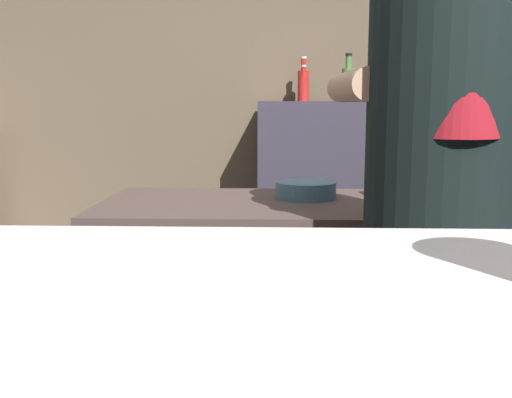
# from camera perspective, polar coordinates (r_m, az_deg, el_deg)

# --- Properties ---
(wall_back) EXTENTS (5.20, 0.10, 2.70)m
(wall_back) POSITION_cam_1_polar(r_m,az_deg,el_deg) (3.48, 4.50, 11.68)
(wall_back) COLOR brown
(wall_back) RESTS_ON ground
(prep_counter) EXTENTS (2.10, 0.60, 0.89)m
(prep_counter) POSITION_cam_1_polar(r_m,az_deg,el_deg) (2.04, 16.29, -12.69)
(prep_counter) COLOR #493935
(prep_counter) RESTS_ON ground
(back_shelf) EXTENTS (0.77, 0.36, 1.21)m
(back_shelf) POSITION_cam_1_polar(r_m,az_deg,el_deg) (3.26, 6.99, -1.32)
(back_shelf) COLOR #393342
(back_shelf) RESTS_ON ground
(bartender) EXTENTS (0.45, 0.53, 1.66)m
(bartender) POSITION_cam_1_polar(r_m,az_deg,el_deg) (1.45, 17.17, -0.30)
(bartender) COLOR #323038
(bartender) RESTS_ON ground
(mixing_bowl) EXTENTS (0.20, 0.20, 0.05)m
(mixing_bowl) POSITION_cam_1_polar(r_m,az_deg,el_deg) (1.93, 4.86, 0.88)
(mixing_bowl) COLOR teal
(mixing_bowl) RESTS_ON prep_counter
(chefs_knife) EXTENTS (0.24, 0.04, 0.01)m
(chefs_knife) POSITION_cam_1_polar(r_m,az_deg,el_deg) (1.93, 22.01, -0.46)
(chefs_knife) COLOR silver
(chefs_knife) RESTS_ON prep_counter
(bottle_olive_oil) EXTENTS (0.07, 0.07, 0.25)m
(bottle_olive_oil) POSITION_cam_1_polar(r_m,az_deg,el_deg) (3.16, 8.93, 11.08)
(bottle_olive_oil) COLOR #4D7D3C
(bottle_olive_oil) RESTS_ON back_shelf
(bottle_hot_sauce) EXTENTS (0.05, 0.05, 0.19)m
(bottle_hot_sauce) POSITION_cam_1_polar(r_m,az_deg,el_deg) (3.14, 4.62, 10.75)
(bottle_hot_sauce) COLOR red
(bottle_hot_sauce) RESTS_ON back_shelf
(bottle_soy) EXTENTS (0.06, 0.06, 0.21)m
(bottle_soy) POSITION_cam_1_polar(r_m,az_deg,el_deg) (3.30, 11.64, 10.67)
(bottle_soy) COLOR black
(bottle_soy) RESTS_ON back_shelf
(bottle_vinegar) EXTENTS (0.06, 0.06, 0.24)m
(bottle_vinegar) POSITION_cam_1_polar(r_m,az_deg,el_deg) (3.30, 4.68, 11.04)
(bottle_vinegar) COLOR red
(bottle_vinegar) RESTS_ON back_shelf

